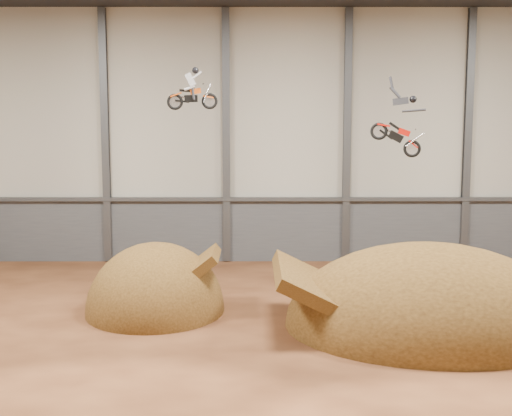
{
  "coord_description": "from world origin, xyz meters",
  "views": [
    {
      "loc": [
        -1.79,
        -24.62,
        8.44
      ],
      "look_at": [
        -1.72,
        4.0,
        4.52
      ],
      "focal_mm": 50.0,
      "sensor_mm": 36.0,
      "label": 1
    }
  ],
  "objects_px": {
    "takeoff_ramp": "(156,311)",
    "fmx_rider_b": "(392,117)",
    "landing_ramp": "(428,326)",
    "fmx_rider_a": "(192,87)"
  },
  "relations": [
    {
      "from": "takeoff_ramp",
      "to": "fmx_rider_b",
      "type": "bearing_deg",
      "value": 2.25
    },
    {
      "from": "landing_ramp",
      "to": "fmx_rider_a",
      "type": "xyz_separation_m",
      "value": [
        -9.43,
        2.42,
        9.42
      ]
    },
    {
      "from": "landing_ramp",
      "to": "fmx_rider_a",
      "type": "bearing_deg",
      "value": 165.6
    },
    {
      "from": "landing_ramp",
      "to": "fmx_rider_b",
      "type": "height_order",
      "value": "fmx_rider_b"
    },
    {
      "from": "landing_ramp",
      "to": "fmx_rider_b",
      "type": "relative_size",
      "value": 3.79
    },
    {
      "from": "fmx_rider_a",
      "to": "fmx_rider_b",
      "type": "xyz_separation_m",
      "value": [
        8.28,
        0.14,
        -1.23
      ]
    },
    {
      "from": "takeoff_ramp",
      "to": "fmx_rider_b",
      "type": "height_order",
      "value": "fmx_rider_b"
    },
    {
      "from": "takeoff_ramp",
      "to": "fmx_rider_b",
      "type": "distance_m",
      "value": 12.88
    },
    {
      "from": "fmx_rider_b",
      "to": "takeoff_ramp",
      "type": "bearing_deg",
      "value": -165.53
    },
    {
      "from": "takeoff_ramp",
      "to": "landing_ramp",
      "type": "relative_size",
      "value": 0.59
    }
  ]
}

